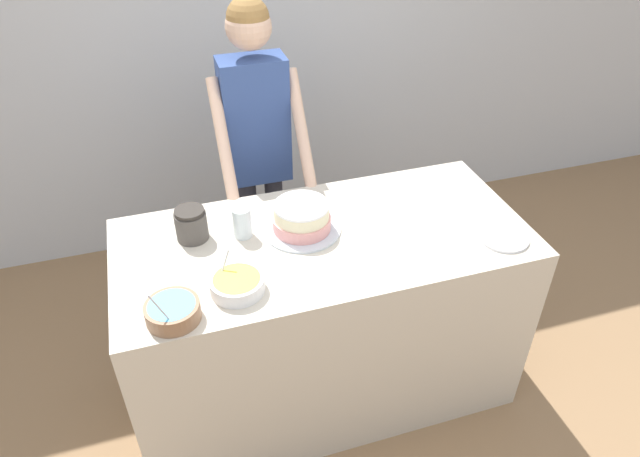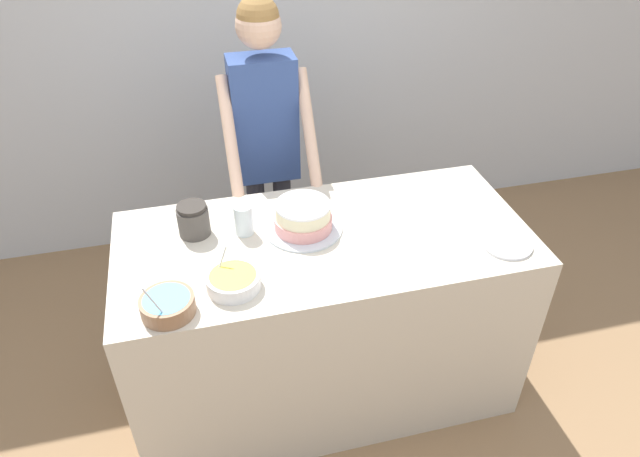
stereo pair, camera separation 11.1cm
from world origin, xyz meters
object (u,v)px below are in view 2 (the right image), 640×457
(cake, at_px, (303,218))
(frosting_bowl_blue, at_px, (167,305))
(person_baker, at_px, (265,129))
(stoneware_jar, at_px, (193,220))
(ceramic_plate, at_px, (506,244))
(frosting_bowl_yellow, at_px, (233,280))
(drinking_glass, at_px, (244,219))

(cake, distance_m, frosting_bowl_blue, 0.69)
(person_baker, relative_size, stoneware_jar, 12.36)
(stoneware_jar, bearing_deg, person_baker, 54.70)
(cake, height_order, stoneware_jar, stoneware_jar)
(person_baker, height_order, cake, person_baker)
(person_baker, distance_m, ceramic_plate, 1.30)
(person_baker, relative_size, frosting_bowl_yellow, 8.55)
(ceramic_plate, xyz_separation_m, stoneware_jar, (-1.25, 0.40, 0.06))
(frosting_bowl_blue, distance_m, drinking_glass, 0.53)
(frosting_bowl_yellow, bearing_deg, person_baker, 73.11)
(frosting_bowl_yellow, bearing_deg, ceramic_plate, -0.88)
(cake, xyz_separation_m, frosting_bowl_blue, (-0.58, -0.38, -0.02))
(frosting_bowl_yellow, distance_m, drinking_glass, 0.35)
(stoneware_jar, bearing_deg, frosting_bowl_yellow, -72.82)
(cake, relative_size, drinking_glass, 2.47)
(cake, height_order, frosting_bowl_yellow, frosting_bowl_yellow)
(drinking_glass, bearing_deg, cake, -8.47)
(drinking_glass, xyz_separation_m, ceramic_plate, (1.05, -0.35, -0.06))
(drinking_glass, height_order, stoneware_jar, stoneware_jar)
(person_baker, xyz_separation_m, frosting_bowl_blue, (-0.54, -1.04, -0.13))
(stoneware_jar, bearing_deg, ceramic_plate, -17.68)
(person_baker, bearing_deg, frosting_bowl_blue, -117.31)
(ceramic_plate, relative_size, stoneware_jar, 1.48)
(person_baker, height_order, stoneware_jar, person_baker)
(ceramic_plate, bearing_deg, frosting_bowl_blue, -177.46)
(stoneware_jar, bearing_deg, frosting_bowl_blue, -105.41)
(drinking_glass, distance_m, stoneware_jar, 0.21)
(person_baker, distance_m, cake, 0.67)
(cake, height_order, frosting_bowl_blue, frosting_bowl_blue)
(cake, xyz_separation_m, drinking_glass, (-0.25, 0.04, 0.01))
(cake, bearing_deg, ceramic_plate, -21.63)
(frosting_bowl_yellow, height_order, stoneware_jar, stoneware_jar)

